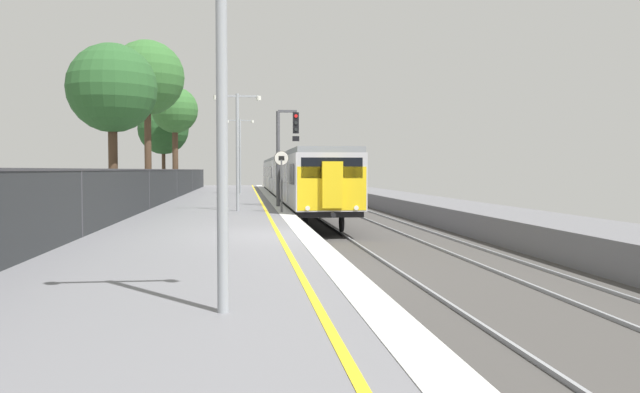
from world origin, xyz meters
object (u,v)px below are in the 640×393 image
Objects in this scene: background_tree_right at (164,130)px; commuter_train_at_platform at (292,177)px; platform_lamp_near at (222,75)px; background_tree_centre at (148,81)px; background_tree_back at (176,112)px; speed_limit_sign at (282,173)px; platform_lamp_far at (240,150)px; signal_gantry at (284,146)px; platform_lamp_mid at (237,141)px; background_tree_left at (111,91)px.

commuter_train_at_platform is at bearing -37.25° from background_tree_right.
background_tree_right is (-6.12, 44.12, 2.02)m from platform_lamp_near.
background_tree_centre is 1.18× the size of background_tree_back.
platform_lamp_near is 40.34m from background_tree_back.
speed_limit_sign is 0.46× the size of platform_lamp_far.
platform_lamp_near is (-2.17, -22.41, 0.01)m from signal_gantry.
platform_lamp_mid is at bearing -64.72° from background_tree_centre.
platform_lamp_far reaches higher than speed_limit_sign.
background_tree_back reaches higher than platform_lamp_near.
platform_lamp_far is 0.69× the size of background_tree_back.
commuter_train_at_platform is at bearing -21.27° from background_tree_back.
speed_limit_sign is at bearing 84.33° from platform_lamp_near.
background_tree_centre is 9.64m from background_tree_back.
background_tree_left is (-9.14, -15.82, 3.94)m from commuter_train_at_platform.
background_tree_back reaches higher than speed_limit_sign.
background_tree_centre is at bearing -86.54° from background_tree_right.
platform_lamp_far is 8.57m from background_tree_right.
background_tree_back reaches higher than commuter_train_at_platform.
platform_lamp_far is 5.68m from background_tree_back.
platform_lamp_near is 0.61× the size of background_tree_back.
background_tree_centre reaches higher than platform_lamp_mid.
background_tree_centre is (-5.29, 30.38, 4.07)m from platform_lamp_near.
background_tree_right is at bearing 103.78° from platform_lamp_mid.
commuter_train_at_platform is 8.98× the size of signal_gantry.
background_tree_right reaches higher than signal_gantry.
platform_lamp_far is (0.00, 38.37, 0.32)m from platform_lamp_near.
commuter_train_at_platform is 36.92m from platform_lamp_near.
speed_limit_sign is at bearing -73.16° from background_tree_right.
signal_gantry is 8.17m from background_tree_left.
platform_lamp_near is at bearing -82.11° from background_tree_right.
platform_lamp_far reaches higher than signal_gantry.
signal_gantry is 1.83× the size of speed_limit_sign.
commuter_train_at_platform is 14.47m from signal_gantry.
background_tree_back is at bearing 111.37° from signal_gantry.
speed_limit_sign is 15.22m from background_tree_centre.
background_tree_left is (-5.51, 1.70, 2.24)m from platform_lamp_mid.
signal_gantry is 23.33m from background_tree_right.
platform_lamp_far is (-3.63, 1.66, 1.94)m from commuter_train_at_platform.
background_tree_left is at bearing -168.82° from signal_gantry.
signal_gantry is at bearing 11.18° from background_tree_left.
commuter_train_at_platform is 16.40× the size of speed_limit_sign.
background_tree_left is 9.65m from background_tree_centre.
speed_limit_sign is at bearing -84.98° from platform_lamp_far.
background_tree_left reaches higher than platform_lamp_mid.
background_tree_back is (0.82, 19.06, 0.79)m from background_tree_left.
platform_lamp_near is 38.37m from platform_lamp_far.
background_tree_left is (-5.51, -17.48, 2.00)m from platform_lamp_far.
background_tree_back is (-4.69, 39.95, 3.11)m from platform_lamp_near.
background_tree_back is (-8.32, 3.24, 4.73)m from commuter_train_at_platform.
commuter_train_at_platform is 5.26× the size of background_tree_back.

